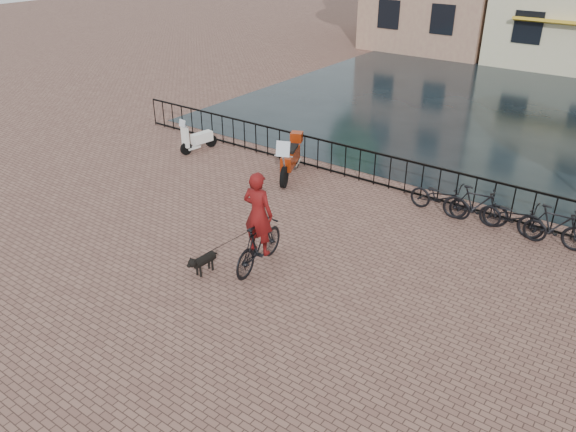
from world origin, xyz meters
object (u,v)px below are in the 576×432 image
Objects in this scene: cyclist at (258,227)px; motorcycle at (290,154)px; dog at (204,262)px; scooter at (198,133)px.

cyclist is 5.13m from motorcycle.
cyclist reaches higher than motorcycle.
cyclist is 1.45m from dog.
cyclist is at bearing -26.88° from scooter.
motorcycle reaches higher than dog.
dog is 0.38× the size of motorcycle.
scooter is (-3.84, -0.03, -0.12)m from motorcycle.
dog is 7.67m from scooter.
dog is at bearing -36.08° from scooter.
motorcycle is (-2.41, 4.52, -0.28)m from cyclist.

